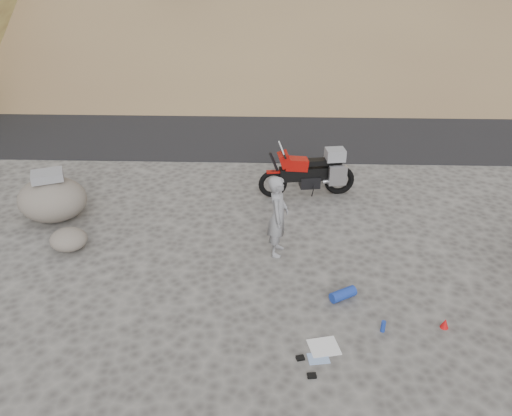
{
  "coord_description": "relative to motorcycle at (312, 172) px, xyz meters",
  "views": [
    {
      "loc": [
        -0.25,
        -7.86,
        5.89
      ],
      "look_at": [
        -0.53,
        0.97,
        1.0
      ],
      "focal_mm": 35.0,
      "sensor_mm": 36.0,
      "label": 1
    }
  ],
  "objects": [
    {
      "name": "gear_blue_cloth",
      "position": [
        -0.23,
        -5.63,
        -0.62
      ],
      "size": [
        0.37,
        0.29,
        0.01
      ],
      "primitive_type": "cube",
      "rotation": [
        0.0,
        0.0,
        0.15
      ],
      "color": "#89A6D5",
      "rests_on": "ground"
    },
    {
      "name": "gear_white_cloth",
      "position": [
        -0.12,
        -5.38,
        -0.62
      ],
      "size": [
        0.56,
        0.52,
        0.02
      ],
      "primitive_type": "cube",
      "rotation": [
        0.0,
        0.0,
        0.23
      ],
      "color": "white",
      "rests_on": "ground"
    },
    {
      "name": "boulder",
      "position": [
        -6.05,
        -1.41,
        -0.1
      ],
      "size": [
        1.76,
        1.58,
        1.19
      ],
      "rotation": [
        0.0,
        0.0,
        0.18
      ],
      "color": "#605A52",
      "rests_on": "ground"
    },
    {
      "name": "gear_funnel",
      "position": [
        1.96,
        -4.85,
        -0.54
      ],
      "size": [
        0.14,
        0.14,
        0.18
      ],
      "primitive_type": "cone",
      "rotation": [
        0.0,
        0.0,
        -0.0
      ],
      "color": "red",
      "rests_on": "ground"
    },
    {
      "name": "gear_glove_a",
      "position": [
        -0.36,
        -6.0,
        -0.61
      ],
      "size": [
        0.15,
        0.11,
        0.04
      ],
      "primitive_type": "cube",
      "rotation": [
        0.0,
        0.0,
        0.11
      ],
      "color": "black",
      "rests_on": "ground"
    },
    {
      "name": "motorcycle",
      "position": [
        0.0,
        0.0,
        0.0
      ],
      "size": [
        2.46,
        0.92,
        1.47
      ],
      "rotation": [
        0.0,
        0.0,
        0.15
      ],
      "color": "black",
      "rests_on": "ground"
    },
    {
      "name": "ground",
      "position": [
        -0.78,
        -3.53,
        -0.63
      ],
      "size": [
        140.0,
        140.0,
        0.0
      ],
      "primitive_type": "plane",
      "color": "#474542",
      "rests_on": "ground"
    },
    {
      "name": "man",
      "position": [
        -0.87,
        -2.65,
        -0.63
      ],
      "size": [
        0.51,
        0.69,
        1.75
      ],
      "primitive_type": "imported",
      "rotation": [
        0.0,
        0.0,
        1.43
      ],
      "color": "gray",
      "rests_on": "ground"
    },
    {
      "name": "small_rock",
      "position": [
        -5.26,
        -2.67,
        -0.39
      ],
      "size": [
        0.87,
        0.8,
        0.47
      ],
      "rotation": [
        0.0,
        0.0,
        -0.14
      ],
      "color": "#605A52",
      "rests_on": "ground"
    },
    {
      "name": "road",
      "position": [
        -0.78,
        5.47,
        -0.63
      ],
      "size": [
        120.0,
        7.0,
        0.05
      ],
      "primitive_type": "cube",
      "color": "black",
      "rests_on": "ground"
    },
    {
      "name": "gear_bottle",
      "position": [
        0.9,
        -4.98,
        -0.52
      ],
      "size": [
        0.08,
        0.08,
        0.21
      ],
      "primitive_type": "cylinder",
      "rotation": [
        0.0,
        0.0,
        0.01
      ],
      "color": "#19369A",
      "rests_on": "ground"
    },
    {
      "name": "gear_glove_b",
      "position": [
        -0.52,
        -5.65,
        -0.6
      ],
      "size": [
        0.15,
        0.13,
        0.04
      ],
      "primitive_type": "cube",
      "rotation": [
        0.0,
        0.0,
        0.27
      ],
      "color": "black",
      "rests_on": "ground"
    },
    {
      "name": "gear_blue_mat",
      "position": [
        0.33,
        -4.14,
        -0.53
      ],
      "size": [
        0.53,
        0.43,
        0.2
      ],
      "primitive_type": "cylinder",
      "rotation": [
        0.0,
        1.57,
        0.53
      ],
      "color": "#19369A",
      "rests_on": "ground"
    }
  ]
}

